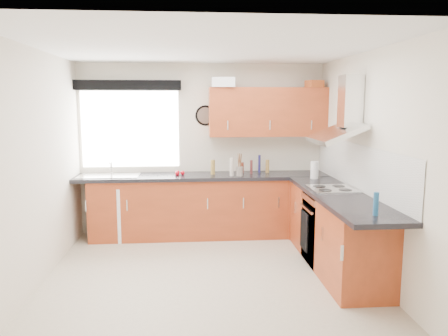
{
  "coord_description": "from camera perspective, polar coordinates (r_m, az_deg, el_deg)",
  "views": [
    {
      "loc": [
        -0.2,
        -4.69,
        1.93
      ],
      "look_at": [
        0.25,
        0.85,
        1.1
      ],
      "focal_mm": 35.0,
      "sensor_mm": 36.0,
      "label": 1
    }
  ],
  "objects": [
    {
      "name": "utensil_pot",
      "position": [
        6.15,
        2.05,
        -0.43
      ],
      "size": [
        0.11,
        0.11,
        0.13
      ],
      "primitive_type": "cylinder",
      "rotation": [
        0.0,
        0.0,
        0.25
      ],
      "color": "slate",
      "rests_on": "worktop_back"
    },
    {
      "name": "jar_0",
      "position": [
        6.35,
        3.59,
        0.14
      ],
      "size": [
        0.04,
        0.04,
        0.2
      ],
      "primitive_type": "cylinder",
      "color": "#511D1D",
      "rests_on": "worktop_back"
    },
    {
      "name": "worktop_right",
      "position": [
        5.09,
        14.98,
        -3.63
      ],
      "size": [
        0.62,
        2.42,
        0.05
      ],
      "primitive_type": "cube",
      "color": "black",
      "rests_on": "base_cab_right"
    },
    {
      "name": "wall_front",
      "position": [
        2.97,
        -0.71,
        -4.72
      ],
      "size": [
        3.6,
        0.02,
        2.5
      ],
      "primitive_type": "cube",
      "color": "silver",
      "rests_on": "ground_plane"
    },
    {
      "name": "kitchen_roll",
      "position": [
        6.05,
        11.74,
        -0.26
      ],
      "size": [
        0.13,
        0.13,
        0.23
      ],
      "primitive_type": "cylinder",
      "rotation": [
        0.0,
        0.0,
        -0.21
      ],
      "color": "white",
      "rests_on": "worktop_right"
    },
    {
      "name": "wall_clock",
      "position": [
        6.48,
        -2.44,
        6.86
      ],
      "size": [
        0.3,
        0.04,
        0.3
      ],
      "primitive_type": "cylinder",
      "rotation": [
        1.57,
        0.0,
        0.0
      ],
      "color": "black",
      "rests_on": "wall_back"
    },
    {
      "name": "washing_machine",
      "position": [
        6.45,
        -11.68,
        -5.56
      ],
      "size": [
        0.64,
        0.62,
        0.77
      ],
      "primitive_type": "cube",
      "rotation": [
        0.0,
        0.0,
        0.26
      ],
      "color": "white",
      "rests_on": "ground_plane"
    },
    {
      "name": "jar_5",
      "position": [
        6.14,
        1.02,
        0.13
      ],
      "size": [
        0.06,
        0.06,
        0.25
      ],
      "primitive_type": "cylinder",
      "color": "#B1A497",
      "rests_on": "worktop_back"
    },
    {
      "name": "casserole",
      "position": [
        6.23,
        -0.04,
        11.14
      ],
      "size": [
        0.35,
        0.27,
        0.13
      ],
      "primitive_type": "cube",
      "rotation": [
        0.0,
        0.0,
        -0.12
      ],
      "color": "white",
      "rests_on": "upper_cabinets"
    },
    {
      "name": "oven",
      "position": [
        5.48,
        13.74,
        -7.7
      ],
      "size": [
        0.56,
        0.58,
        0.85
      ],
      "primitive_type": "cube",
      "color": "black",
      "rests_on": "ground_plane"
    },
    {
      "name": "hob_plate",
      "position": [
        5.36,
        13.93,
        -2.64
      ],
      "size": [
        0.52,
        0.52,
        0.01
      ],
      "primitive_type": "cube",
      "color": "silver",
      "rests_on": "worktop_right"
    },
    {
      "name": "sink",
      "position": [
        6.37,
        -14.81,
        -0.64
      ],
      "size": [
        0.84,
        0.46,
        0.1
      ],
      "primitive_type": null,
      "color": "silver",
      "rests_on": "worktop_back"
    },
    {
      "name": "wall_left",
      "position": [
        5.0,
        -23.26,
        -0.01
      ],
      "size": [
        0.02,
        3.6,
        2.5
      ],
      "primitive_type": "cube",
      "color": "silver",
      "rests_on": "ground_plane"
    },
    {
      "name": "ground_plane",
      "position": [
        5.07,
        -2.11,
        -13.87
      ],
      "size": [
        3.6,
        3.6,
        0.0
      ],
      "primitive_type": "plane",
      "color": "beige"
    },
    {
      "name": "extractor_hood",
      "position": [
        5.3,
        15.29,
        6.47
      ],
      "size": [
        0.52,
        0.78,
        0.66
      ],
      "primitive_type": null,
      "color": "silver",
      "rests_on": "wall_right"
    },
    {
      "name": "storage_box",
      "position": [
        6.47,
        11.73,
        10.71
      ],
      "size": [
        0.26,
        0.24,
        0.1
      ],
      "primitive_type": "cube",
      "rotation": [
        0.0,
        0.0,
        0.3
      ],
      "color": "#B54D20",
      "rests_on": "upper_cabinets"
    },
    {
      "name": "jar_1",
      "position": [
        6.47,
        5.68,
        0.24
      ],
      "size": [
        0.05,
        0.05,
        0.19
      ],
      "primitive_type": "cylinder",
      "color": "olive",
      "rests_on": "worktop_back"
    },
    {
      "name": "splashback",
      "position": [
        5.42,
        16.94,
        0.17
      ],
      "size": [
        0.01,
        3.0,
        0.54
      ],
      "primitive_type": "cube",
      "color": "white",
      "rests_on": "wall_right"
    },
    {
      "name": "window",
      "position": [
        6.55,
        -12.14,
        4.98
      ],
      "size": [
        1.4,
        0.02,
        1.1
      ],
      "primitive_type": "cube",
      "color": "white",
      "rests_on": "wall_back"
    },
    {
      "name": "jar_3",
      "position": [
        6.4,
        2.42,
        0.04
      ],
      "size": [
        0.04,
        0.04,
        0.16
      ],
      "primitive_type": "cylinder",
      "color": "maroon",
      "rests_on": "worktop_back"
    },
    {
      "name": "upper_cabinets",
      "position": [
        6.42,
        5.73,
        7.29
      ],
      "size": [
        1.7,
        0.35,
        0.7
      ],
      "primitive_type": "cube",
      "color": "maroon",
      "rests_on": "wall_back"
    },
    {
      "name": "jar_4",
      "position": [
        6.29,
        -1.47,
        0.11
      ],
      "size": [
        0.06,
        0.06,
        0.21
      ],
      "primitive_type": "cylinder",
      "color": "olive",
      "rests_on": "worktop_back"
    },
    {
      "name": "wall_right",
      "position": [
        5.14,
        18.29,
        0.46
      ],
      "size": [
        0.02,
        3.6,
        2.5
      ],
      "primitive_type": "cube",
      "color": "silver",
      "rests_on": "ground_plane"
    },
    {
      "name": "jar_2",
      "position": [
        6.48,
        4.64,
        0.57
      ],
      "size": [
        0.04,
        0.04,
        0.26
      ],
      "primitive_type": "cylinder",
      "color": "navy",
      "rests_on": "worktop_back"
    },
    {
      "name": "worktop_back",
      "position": [
        6.28,
        -2.75,
        -1.09
      ],
      "size": [
        3.6,
        0.62,
        0.05
      ],
      "primitive_type": "cube",
      "color": "black",
      "rests_on": "base_cab_back"
    },
    {
      "name": "base_cab_right",
      "position": [
        5.34,
        14.36,
        -8.07
      ],
      "size": [
        0.58,
        2.1,
        0.86
      ],
      "primitive_type": "cube",
      "color": "maroon",
      "rests_on": "ground_plane"
    },
    {
      "name": "base_cab_corner",
      "position": [
        6.59,
        10.48,
        -4.81
      ],
      "size": [
        0.6,
        0.6,
        0.86
      ],
      "primitive_type": "cube",
      "color": "maroon",
      "rests_on": "ground_plane"
    },
    {
      "name": "ceiling",
      "position": [
        4.73,
        -2.28,
        15.42
      ],
      "size": [
        3.6,
        3.6,
        0.02
      ],
      "primitive_type": "cube",
      "color": "white",
      "rests_on": "wall_back"
    },
    {
      "name": "window_blind",
      "position": [
        6.45,
        -12.42,
        10.52
      ],
      "size": [
        1.5,
        0.18,
        0.14
      ],
      "primitive_type": "cube",
      "color": "black",
      "rests_on": "wall_back"
    },
    {
      "name": "base_cab_back",
      "position": [
        6.38,
        -3.63,
        -5.12
      ],
      "size": [
        3.0,
        0.58,
        0.86
      ],
      "primitive_type": "cube",
      "color": "maroon",
      "rests_on": "ground_plane"
    },
    {
      "name": "bottle_0",
      "position": [
        4.22,
        19.23,
        -4.45
      ],
      "size": [
        0.05,
        0.05,
        0.22
      ],
      "primitive_type": "cylinder",
      "color": "#1C5586",
      "rests_on": "worktop_right"
    },
    {
      "name": "wall_back",
      "position": [
        6.53,
        -2.86,
        2.5
      ],
      "size": [
        3.6,
        0.02,
        2.5
      ],
      "primitive_type": "cube",
      "color": "silver",
      "rests_on": "ground_plane"
    },
    {
      "name": "tomato_cluster",
      "position": [
        6.25,
        -5.9,
        -0.65
      ],
      "size": [
        0.15,
        0.15,
        0.06
      ],
      "primitive_type": null,
      "rotation": [
        0.0,
        0.0,
        -0.07
      ],
      "color": "#B10410",
      "rests_on": "worktop_back"
    }
  ]
}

